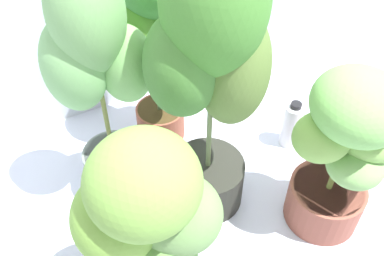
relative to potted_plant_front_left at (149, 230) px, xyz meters
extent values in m
plane|color=silver|center=(0.33, 0.12, -0.42)|extent=(8.00, 8.00, 0.00)
cylinder|color=olive|center=(0.00, 0.00, 0.01)|extent=(0.02, 0.02, 0.48)
ellipsoid|color=#71A343|center=(0.00, 0.00, 0.20)|extent=(0.39, 0.39, 0.25)
ellipsoid|color=#72A73E|center=(-0.07, 0.03, 0.07)|extent=(0.30, 0.31, 0.24)
ellipsoid|color=#699450|center=(0.07, -0.02, 0.05)|extent=(0.31, 0.31, 0.23)
ellipsoid|color=#629548|center=(0.01, -0.05, -0.03)|extent=(0.24, 0.25, 0.17)
cylinder|color=slate|center=(0.05, 0.50, -0.32)|extent=(0.22, 0.22, 0.20)
cylinder|color=#3C3222|center=(0.05, 0.50, -0.22)|extent=(0.21, 0.21, 0.02)
cylinder|color=olive|center=(0.05, 0.50, 0.11)|extent=(0.02, 0.02, 0.65)
ellipsoid|color=#74AC65|center=(0.05, 0.50, 0.36)|extent=(0.26, 0.26, 0.40)
ellipsoid|color=#75B169|center=(-0.01, 0.52, 0.19)|extent=(0.25, 0.26, 0.33)
ellipsoid|color=#74B25F|center=(0.14, 0.48, 0.16)|extent=(0.24, 0.24, 0.27)
cylinder|color=#282922|center=(0.34, 0.29, -0.33)|extent=(0.27, 0.27, 0.19)
cylinder|color=#42321F|center=(0.34, 0.29, -0.24)|extent=(0.25, 0.25, 0.02)
cylinder|color=#647849|center=(0.34, 0.29, 0.14)|extent=(0.02, 0.02, 0.74)
ellipsoid|color=#458432|center=(0.34, 0.29, 0.42)|extent=(0.42, 0.42, 0.46)
ellipsoid|color=#467E35|center=(0.26, 0.31, 0.23)|extent=(0.31, 0.32, 0.34)
ellipsoid|color=#587636|center=(0.40, 0.27, 0.20)|extent=(0.32, 0.32, 0.41)
cylinder|color=brown|center=(0.33, 0.68, -0.35)|extent=(0.21, 0.21, 0.15)
cylinder|color=#3E2E17|center=(0.33, 0.68, -0.28)|extent=(0.19, 0.19, 0.02)
cylinder|color=#5B7143|center=(0.33, 0.68, 0.06)|extent=(0.02, 0.02, 0.67)
ellipsoid|color=#5A9636|center=(0.25, 0.70, 0.14)|extent=(0.27, 0.28, 0.26)
ellipsoid|color=#4C8833|center=(0.41, 0.66, 0.12)|extent=(0.24, 0.24, 0.25)
ellipsoid|color=#588E49|center=(0.34, 0.61, 0.00)|extent=(0.19, 0.20, 0.22)
cylinder|color=brown|center=(0.68, 0.02, -0.34)|extent=(0.27, 0.27, 0.17)
cylinder|color=#44281A|center=(0.68, 0.02, -0.26)|extent=(0.25, 0.25, 0.02)
cylinder|color=olive|center=(0.68, 0.02, -0.03)|extent=(0.02, 0.02, 0.44)
ellipsoid|color=#72B559|center=(0.68, 0.02, 0.14)|extent=(0.32, 0.33, 0.21)
ellipsoid|color=#7CAD4E|center=(0.59, 0.04, 0.02)|extent=(0.20, 0.18, 0.15)
ellipsoid|color=#84B959|center=(0.75, -0.01, 0.00)|extent=(0.29, 0.29, 0.14)
ellipsoid|color=#7BAF60|center=(0.69, -0.04, -0.07)|extent=(0.20, 0.20, 0.13)
cylinder|color=white|center=(0.80, 0.38, -0.32)|extent=(0.08, 0.08, 0.21)
cylinder|color=black|center=(0.80, 0.38, -0.20)|extent=(0.05, 0.05, 0.02)
camera|label=1|loc=(-0.19, -0.60, 1.00)|focal=41.46mm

